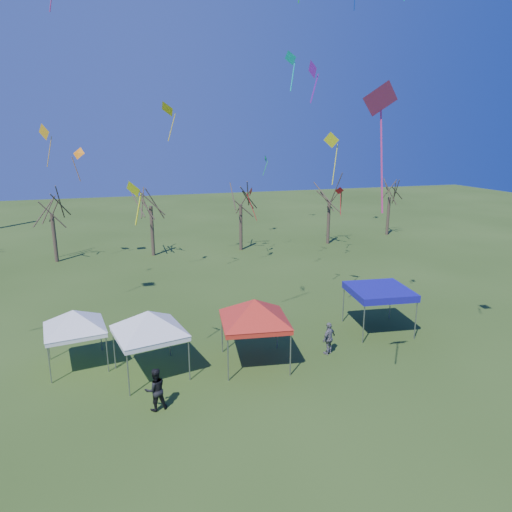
% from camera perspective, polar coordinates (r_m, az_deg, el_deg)
% --- Properties ---
extents(ground, '(140.00, 140.00, 0.00)m').
position_cam_1_polar(ground, '(21.58, -0.44, -15.25)').
color(ground, '#2D4716').
rests_on(ground, ground).
extents(tree_1, '(3.42, 3.42, 7.54)m').
position_cam_1_polar(tree_1, '(43.19, -24.38, 6.79)').
color(tree_1, '#3D2D21').
rests_on(tree_1, ground).
extents(tree_2, '(3.71, 3.71, 8.18)m').
position_cam_1_polar(tree_2, '(42.63, -13.15, 8.30)').
color(tree_2, '#3D2D21').
rests_on(tree_2, ground).
extents(tree_3, '(3.59, 3.59, 7.91)m').
position_cam_1_polar(tree_3, '(43.73, -1.95, 8.54)').
color(tree_3, '#3D2D21').
rests_on(tree_3, ground).
extents(tree_4, '(3.58, 3.58, 7.89)m').
position_cam_1_polar(tree_4, '(46.99, 9.23, 8.77)').
color(tree_4, '#3D2D21').
rests_on(tree_4, ground).
extents(tree_5, '(3.39, 3.39, 7.46)m').
position_cam_1_polar(tree_5, '(52.96, 16.46, 8.66)').
color(tree_5, '#3D2D21').
rests_on(tree_5, ground).
extents(tent_white_west, '(3.72, 3.72, 3.32)m').
position_cam_1_polar(tent_white_west, '(23.31, -21.89, -6.74)').
color(tent_white_west, gray).
rests_on(tent_white_west, ground).
extents(tent_white_mid, '(4.06, 4.06, 3.65)m').
position_cam_1_polar(tent_white_mid, '(21.34, -13.32, -7.23)').
color(tent_white_mid, gray).
rests_on(tent_white_mid, ground).
extents(tent_red, '(4.33, 4.33, 3.85)m').
position_cam_1_polar(tent_red, '(21.71, -0.19, -5.98)').
color(tent_red, gray).
rests_on(tent_red, ground).
extents(tent_blue, '(3.58, 3.58, 2.53)m').
position_cam_1_polar(tent_blue, '(26.64, 15.16, -4.31)').
color(tent_blue, gray).
rests_on(tent_blue, ground).
extents(person_grey, '(1.07, 0.87, 1.70)m').
position_cam_1_polar(person_grey, '(23.81, 9.10, -10.12)').
color(person_grey, slate).
rests_on(person_grey, ground).
extents(person_dark, '(0.99, 0.83, 1.80)m').
position_cam_1_polar(person_dark, '(19.57, -12.46, -15.97)').
color(person_dark, black).
rests_on(person_dark, ground).
extents(kite_18, '(0.78, 0.92, 2.06)m').
position_cam_1_polar(kite_18, '(26.08, 4.38, 23.38)').
color(kite_18, '#0ED6C4').
rests_on(kite_18, ground).
extents(kite_11, '(1.32, 1.47, 2.65)m').
position_cam_1_polar(kite_11, '(32.65, -10.96, 17.61)').
color(kite_11, yellow).
rests_on(kite_11, ground).
extents(kite_12, '(0.94, 0.68, 2.65)m').
position_cam_1_polar(kite_12, '(42.83, 10.39, 7.97)').
color(kite_12, red).
rests_on(kite_12, ground).
extents(kite_13, '(1.28, 1.17, 2.84)m').
position_cam_1_polar(kite_13, '(40.69, -21.31, 11.84)').
color(kite_13, orange).
rests_on(kite_13, ground).
extents(kite_19, '(0.59, 0.66, 1.84)m').
position_cam_1_polar(kite_19, '(42.20, 1.25, 11.98)').
color(kite_19, green).
rests_on(kite_19, ground).
extents(kite_22, '(1.00, 1.10, 3.05)m').
position_cam_1_polar(kite_22, '(40.22, -0.69, 7.92)').
color(kite_22, red).
rests_on(kite_22, ground).
extents(kite_17, '(0.95, 1.02, 3.12)m').
position_cam_1_polar(kite_17, '(28.31, 9.45, 14.01)').
color(kite_17, yellow).
rests_on(kite_17, ground).
extents(kite_1, '(0.87, 0.93, 1.86)m').
position_cam_1_polar(kite_1, '(19.67, -15.02, 8.02)').
color(kite_1, '#F5FB1A').
rests_on(kite_1, ground).
extents(kite_25, '(0.39, 0.85, 1.91)m').
position_cam_1_polar(kite_25, '(22.52, 7.17, 22.08)').
color(kite_25, purple).
rests_on(kite_25, ground).
extents(kite_2, '(1.14, 1.25, 3.35)m').
position_cam_1_polar(kite_2, '(40.49, -24.91, 13.85)').
color(kite_2, gold).
rests_on(kite_2, ground).
extents(kite_5, '(1.34, 0.92, 4.17)m').
position_cam_1_polar(kite_5, '(15.55, 15.21, 18.31)').
color(kite_5, '#DD317A').
rests_on(kite_5, ground).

